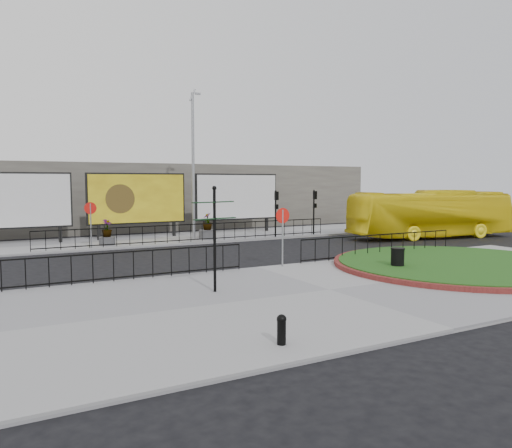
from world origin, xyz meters
TOP-DOWN VIEW (x-y plane):
  - ground at (0.00, 0.00)m, footprint 90.00×90.00m
  - pavement_near at (0.00, -5.00)m, footprint 30.00×10.00m
  - pavement_far at (0.00, 12.00)m, footprint 44.00×6.00m
  - brick_edge at (7.50, -4.00)m, footprint 10.40×10.40m
  - grass_lawn at (7.50, -4.00)m, footprint 10.00×10.00m
  - railing_near_left at (-6.00, -0.30)m, footprint 10.00×0.10m
  - railing_near_right at (6.50, -0.30)m, footprint 9.00×0.10m
  - railing_far at (1.00, 9.30)m, footprint 18.00×0.10m
  - speed_sign_far at (-5.00, 9.40)m, footprint 0.64×0.07m
  - speed_sign_near at (1.00, -0.40)m, footprint 0.64×0.07m
  - billboard_left at (-8.50, 12.97)m, footprint 6.20×0.31m
  - billboard_mid at (-1.50, 12.97)m, footprint 6.20×0.31m
  - billboard_right at (5.50, 12.97)m, footprint 6.20×0.31m
  - lamp_post at (1.51, 11.00)m, footprint 0.74×0.18m
  - signal_pole_a at (6.50, 9.34)m, footprint 0.22×0.26m
  - signal_pole_b at (9.50, 9.34)m, footprint 0.22×0.26m
  - building_backdrop at (0.00, 22.00)m, footprint 40.00×10.00m
  - fingerpost_sign at (-3.47, -3.47)m, footprint 1.61×0.59m
  - bollard at (-4.32, -9.00)m, footprint 0.22×0.22m
  - litter_bin at (4.50, -3.50)m, footprint 0.56×0.56m
  - bus at (15.62, 4.90)m, footprint 11.48×4.53m
  - planter_a at (-3.97, 10.34)m, footprint 0.89×0.89m
  - planter_c at (2.20, 10.48)m, footprint 1.06×1.06m

SIDE VIEW (x-z plane):
  - ground at x=0.00m, z-range 0.00..0.00m
  - pavement_near at x=0.00m, z-range 0.00..0.12m
  - pavement_far at x=0.00m, z-range 0.00..0.12m
  - brick_edge at x=7.50m, z-range 0.12..0.30m
  - grass_lawn at x=7.50m, z-range 0.12..0.34m
  - bollard at x=-4.32m, z-range 0.15..0.83m
  - litter_bin at x=4.50m, z-range 0.12..1.05m
  - railing_near_left at x=-6.00m, z-range 0.12..1.22m
  - railing_near_right at x=6.50m, z-range 0.12..1.22m
  - railing_far at x=1.00m, z-range 0.12..1.22m
  - planter_a at x=-3.97m, z-range -0.04..1.41m
  - planter_c at x=2.20m, z-range -0.10..1.53m
  - bus at x=15.62m, z-range 0.00..3.12m
  - speed_sign_far at x=-5.00m, z-range 0.68..3.15m
  - speed_sign_near at x=1.00m, z-range 0.68..3.15m
  - signal_pole_a at x=6.50m, z-range 0.60..3.60m
  - signal_pole_b at x=9.50m, z-range 0.60..3.60m
  - fingerpost_sign at x=-3.47m, z-range 0.48..3.91m
  - building_backdrop at x=0.00m, z-range 0.00..5.00m
  - billboard_left at x=-8.50m, z-range 0.55..4.65m
  - billboard_mid at x=-1.50m, z-range 0.55..4.65m
  - billboard_right at x=5.50m, z-range 0.55..4.65m
  - lamp_post at x=1.51m, z-range 0.21..9.44m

